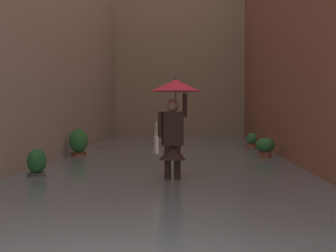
# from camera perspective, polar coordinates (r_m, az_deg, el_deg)

# --- Properties ---
(ground_plane) EXTENTS (60.00, 60.00, 0.00)m
(ground_plane) POSITION_cam_1_polar(r_m,az_deg,el_deg) (12.61, 0.35, -4.86)
(ground_plane) COLOR gray
(flood_water) EXTENTS (6.72, 25.18, 0.22)m
(flood_water) POSITION_cam_1_polar(r_m,az_deg,el_deg) (12.59, 0.35, -4.37)
(flood_water) COLOR slate
(flood_water) RESTS_ON ground_plane
(building_facade_far) EXTENTS (9.52, 1.80, 12.46)m
(building_facade_far) POSITION_cam_1_polar(r_m,az_deg,el_deg) (23.48, 1.42, 13.67)
(building_facade_far) COLOR gray
(building_facade_far) RESTS_ON ground_plane
(person_wading) EXTENTS (0.95, 0.95, 2.13)m
(person_wading) POSITION_cam_1_polar(r_m,az_deg,el_deg) (8.94, 0.70, 1.63)
(person_wading) COLOR black
(person_wading) RESTS_ON ground_plane
(potted_plant_near_left) EXTENTS (0.36, 0.36, 0.71)m
(potted_plant_near_left) POSITION_cam_1_polar(r_m,az_deg,el_deg) (16.44, 9.84, -1.92)
(potted_plant_near_left) COLOR #9E563D
(potted_plant_near_left) RESTS_ON ground_plane
(potted_plant_mid_left) EXTENTS (0.51, 0.51, 0.74)m
(potted_plant_mid_left) POSITION_cam_1_polar(r_m,az_deg,el_deg) (13.13, 11.40, -2.67)
(potted_plant_mid_left) COLOR brown
(potted_plant_mid_left) RESTS_ON ground_plane
(potted_plant_mid_right) EXTENTS (0.37, 0.37, 0.74)m
(potted_plant_mid_right) POSITION_cam_1_polar(r_m,az_deg,el_deg) (9.76, -15.23, -4.73)
(potted_plant_mid_right) COLOR #66605B
(potted_plant_mid_right) RESTS_ON ground_plane
(potted_plant_near_right) EXTENTS (0.52, 0.52, 0.95)m
(potted_plant_near_right) POSITION_cam_1_polar(r_m,az_deg,el_deg) (13.67, -10.51, -2.19)
(potted_plant_near_right) COLOR brown
(potted_plant_near_right) RESTS_ON ground_plane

